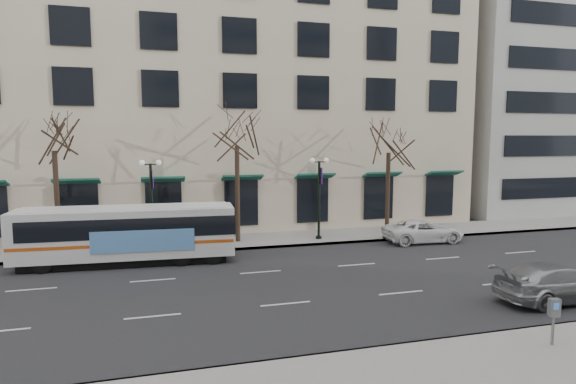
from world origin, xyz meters
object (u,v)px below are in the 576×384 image
object	(u,v)px
tree_far_left	(53,133)
tree_far_right	(389,138)
city_bus	(128,233)
pay_station	(554,311)
lamp_post_left	(152,200)
silver_car	(557,282)
white_pickup	(423,231)
tree_far_mid	(237,130)
lamp_post_right	(319,194)

from	to	relation	value
tree_far_left	tree_far_right	xyz separation A→B (m)	(20.00, 0.00, -0.28)
city_bus	pay_station	xyz separation A→B (m)	(12.99, -14.04, -0.41)
lamp_post_left	silver_car	xyz separation A→B (m)	(15.46, -13.00, -2.20)
tree_far_left	silver_car	world-z (taller)	tree_far_left
white_pickup	lamp_post_left	bearing A→B (deg)	85.35
tree_far_left	lamp_post_left	world-z (taller)	tree_far_left
tree_far_left	tree_far_mid	size ratio (longest dim) A/B	0.98
city_bus	silver_car	size ratio (longest dim) A/B	2.13
tree_far_mid	lamp_post_right	distance (m)	6.41
silver_car	pay_station	size ratio (longest dim) A/B	3.56
white_pickup	city_bus	bearing A→B (deg)	94.14
lamp_post_right	city_bus	world-z (taller)	lamp_post_right
lamp_post_left	tree_far_right	bearing A→B (deg)	2.29
silver_car	lamp_post_left	bearing A→B (deg)	48.52
silver_car	white_pickup	size ratio (longest dim) A/B	1.04
tree_far_right	lamp_post_right	bearing A→B (deg)	-173.15
lamp_post_right	pay_station	distance (m)	16.76
lamp_post_left	white_pickup	distance (m)	16.41
lamp_post_right	tree_far_mid	bearing A→B (deg)	173.17
tree_far_right	white_pickup	xyz separation A→B (m)	(1.14, -2.60, -5.73)
tree_far_mid	city_bus	world-z (taller)	tree_far_mid
pay_station	lamp_post_left	bearing A→B (deg)	139.17
tree_far_right	pay_station	size ratio (longest dim) A/B	5.56
tree_far_left	lamp_post_right	distance (m)	15.48
tree_far_left	white_pickup	world-z (taller)	tree_far_left
tree_far_right	lamp_post_right	distance (m)	6.11
tree_far_right	lamp_post_right	size ratio (longest dim) A/B	1.55
lamp_post_right	silver_car	size ratio (longest dim) A/B	1.01
lamp_post_left	city_bus	size ratio (longest dim) A/B	0.47
tree_far_mid	lamp_post_left	xyz separation A→B (m)	(-4.99, -0.60, -3.96)
silver_car	pay_station	xyz separation A→B (m)	(-3.65, -3.57, 0.45)
tree_far_left	tree_far_mid	bearing A→B (deg)	0.00
tree_far_right	lamp_post_left	distance (m)	15.40
tree_far_mid	city_bus	size ratio (longest dim) A/B	0.78
white_pickup	pay_station	bearing A→B (deg)	165.86
pay_station	silver_car	bearing A→B (deg)	58.01
tree_far_right	lamp_post_left	xyz separation A→B (m)	(-14.99, -0.60, -3.48)
pay_station	lamp_post_right	bearing A→B (deg)	109.92
lamp_post_left	pay_station	distance (m)	20.42
tree_far_left	silver_car	bearing A→B (deg)	-33.60
lamp_post_left	tree_far_mid	bearing A→B (deg)	6.85
city_bus	pay_station	bearing A→B (deg)	-43.93
tree_far_left	tree_far_right	distance (m)	20.00
lamp_post_right	pay_station	bearing A→B (deg)	-83.78
city_bus	white_pickup	xyz separation A→B (m)	(17.32, 0.52, -0.92)
city_bus	silver_car	xyz separation A→B (m)	(16.64, -10.48, -0.86)
lamp_post_right	city_bus	bearing A→B (deg)	-167.29
tree_far_left	lamp_post_right	size ratio (longest dim) A/B	1.60
tree_far_mid	lamp_post_right	xyz separation A→B (m)	(5.01, -0.60, -3.96)
tree_far_left	pay_station	size ratio (longest dim) A/B	5.75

